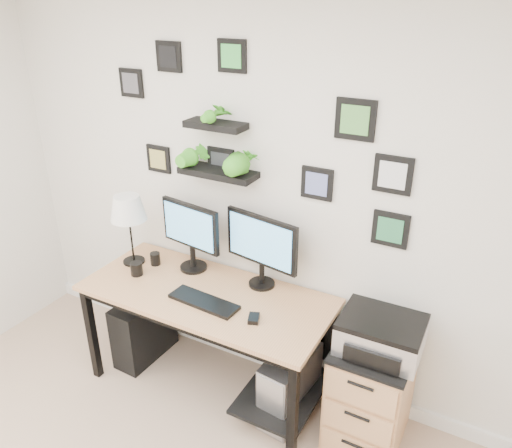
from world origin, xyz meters
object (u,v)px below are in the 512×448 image
Objects in this scene: table_lamp at (128,210)px; mug at (137,269)px; monitor_left at (191,232)px; pc_tower_black at (144,328)px; file_cabinet at (370,392)px; desk at (215,307)px; monitor_right at (261,246)px; pc_tower_grey at (290,386)px; printer at (381,335)px.

mug is (0.13, -0.12, -0.35)m from table_lamp.
monitor_left reaches higher than pc_tower_black.
desk is at bearing -176.79° from file_cabinet.
monitor_right reaches higher than monitor_left.
monitor_right is at bearing 41.45° from desk.
table_lamp is at bearing -164.02° from monitor_left.
pc_tower_black is 1.18m from pc_tower_grey.
table_lamp is at bearing 179.65° from printer.
monitor_right reaches higher than file_cabinet.
monitor_left reaches higher than mug.
file_cabinet is at bearing 136.19° from printer.
table_lamp is 5.54× the size of mug.
pc_tower_grey is at bearing -12.63° from monitor_left.
desk reaches higher than file_cabinet.
monitor_right is (0.51, 0.04, 0.01)m from monitor_left.
printer is (1.06, 0.04, 0.15)m from desk.
monitor_left is 0.44m from mug.
monitor_right is at bearing 145.45° from pc_tower_grey.
printer reaches higher than pc_tower_grey.
monitor_left is at bearing 148.73° from desk.
table_lamp is 1.55m from pc_tower_grey.
monitor_right is 0.87m from mug.
table_lamp is (-0.92, -0.15, 0.11)m from monitor_right.
printer is at bearing 3.52° from pc_tower_black.
mug is at bearing -139.49° from monitor_left.
mug is 0.19× the size of pc_tower_grey.
mug is (-0.28, -0.24, -0.24)m from monitor_left.
monitor_left is 0.92× the size of monitor_right.
mug is at bearing -160.68° from monitor_right.
printer reaches higher than file_cabinet.
table_lamp is 1.79m from printer.
table_lamp reaches higher than mug.
file_cabinet is (1.73, 0.01, -0.81)m from table_lamp.
desk is 2.39× the size of file_cabinet.
printer is at bearing -0.35° from table_lamp.
mug is 1.67m from file_cabinet.
monitor_right is 0.78× the size of file_cabinet.
pc_tower_black is (-0.07, 0.07, -0.55)m from mug.
mug reaches higher than file_cabinet.
desk is 3.07× the size of monitor_right.
monitor_right is 1.09× the size of pc_tower_black.
monitor_left is at bearing 174.44° from printer.
monitor_right is at bearing 19.32° from mug.
pc_tower_black is at bearing -166.59° from monitor_right.
pc_tower_grey is at bearing -1.80° from desk.
file_cabinet is 1.50× the size of printer.
desk is 0.74m from pc_tower_black.
mug is (-0.79, -0.28, -0.24)m from monitor_right.
table_lamp is at bearing -170.51° from monitor_right.
monitor_right is at bearing 169.75° from file_cabinet.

